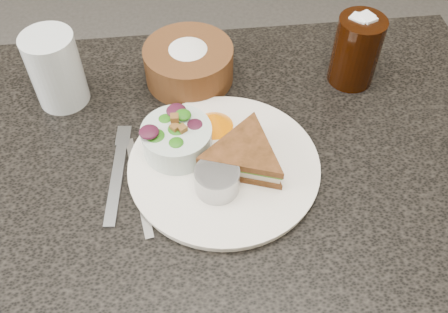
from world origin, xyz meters
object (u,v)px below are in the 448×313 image
Objects in this scene: bread_basket at (188,59)px; water_glass at (56,70)px; dinner_plate at (224,166)px; sandwich at (244,155)px; dressing_ramekin at (217,180)px; cola_glass at (357,48)px; dining_table at (220,276)px; salad_bowl at (177,136)px.

water_glass reaches higher than bread_basket.
dinner_plate is 0.04m from sandwich.
dressing_ramekin is 0.35m from cola_glass.
cola_glass is (0.26, 0.18, 0.44)m from dining_table.
water_glass is at bearing 179.40° from cola_glass.
dressing_ramekin is at bearing -139.49° from cola_glass.
dressing_ramekin is 0.34m from water_glass.
bread_basket is at bearing 80.43° from salad_bowl.
cola_glass is 1.05× the size of water_glass.
cola_glass reaches higher than water_glass.
bread_basket is 0.29m from cola_glass.
water_glass is (-0.24, 0.23, 0.03)m from dressing_ramekin.
water_glass reaches higher than sandwich.
cola_glass is (0.27, 0.23, 0.04)m from dressing_ramekin.
water_glass is (-0.29, 0.19, 0.03)m from sandwich.
bread_basket reaches higher than dressing_ramekin.
water_glass is (-0.51, 0.01, -0.00)m from cola_glass.
salad_bowl is 0.35m from cola_glass.
dressing_ramekin is 0.26m from bread_basket.
dressing_ramekin is at bearing -84.88° from bread_basket.
sandwich is at bearing -10.20° from dining_table.
bread_basket is 0.22m from water_glass.
dressing_ramekin is 0.50× the size of water_glass.
dining_table is at bearing 81.52° from dressing_ramekin.
bread_basket is (-0.04, 0.22, 0.04)m from dinner_plate.
salad_bowl reaches higher than dressing_ramekin.
dining_table is 0.54m from cola_glass.
salad_bowl is at bearing -99.57° from bread_basket.
dressing_ramekin is at bearing -43.50° from water_glass.
sandwich is (0.04, -0.01, 0.41)m from dining_table.
salad_bowl is (-0.06, 0.03, 0.42)m from dining_table.
dining_table is 0.41m from sandwich.
bread_basket is (-0.02, 0.26, 0.01)m from dressing_ramekin.
cola_glass reaches higher than bread_basket.
bread_basket is at bearing 95.12° from dressing_ramekin.
salad_bowl is at bearing 176.90° from sandwich.
salad_bowl reaches higher than sandwich.
dressing_ramekin is 0.42× the size of bread_basket.
sandwich is 1.08× the size of cola_glass.
dining_table is at bearing -36.23° from water_glass.
water_glass is at bearing 143.77° from dining_table.
sandwich is at bearing -72.63° from bread_basket.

